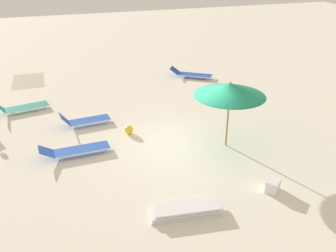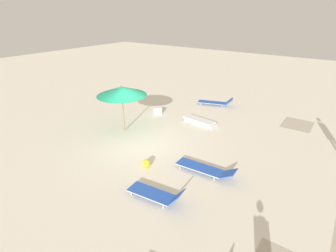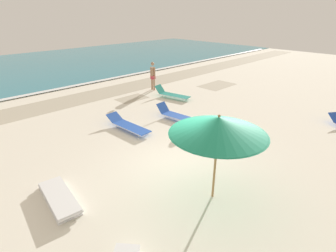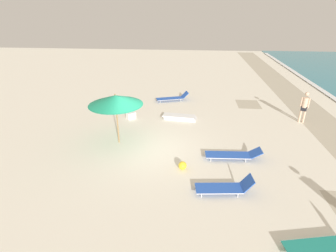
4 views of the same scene
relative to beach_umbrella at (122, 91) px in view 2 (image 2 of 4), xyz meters
The scene contains 8 objects.
ground_plane 2.67m from the beach_umbrella, 72.80° to the left, with size 60.00×60.00×0.16m.
beach_umbrella is the anchor object (origin of this frame).
lounger_stack 4.61m from the beach_umbrella, 138.63° to the left, with size 0.83×1.99×0.24m.
sun_lounger_under_umbrella 6.01m from the beach_umbrella, 54.70° to the left, with size 0.80×2.01×0.62m.
sun_lounger_near_water_left 5.66m from the beach_umbrella, 79.27° to the left, with size 0.73×2.37×0.47m.
sun_lounger_mid_beach_solo 6.93m from the beach_umbrella, 161.70° to the left, with size 1.26×2.28×0.57m.
beach_ball 4.19m from the beach_umbrella, 57.53° to the left, with size 0.34×0.34×0.34m.
cooler_box 3.53m from the beach_umbrella, behind, with size 0.59×0.61×0.37m.
Camera 2 is at (8.31, 7.58, 5.79)m, focal length 28.00 mm.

